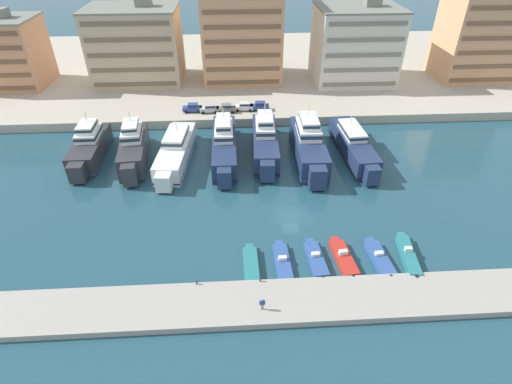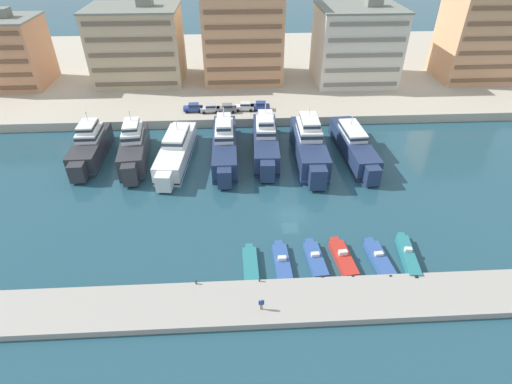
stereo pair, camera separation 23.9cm
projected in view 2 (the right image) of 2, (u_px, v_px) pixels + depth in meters
ground_plane at (291, 215)px, 59.50m from camera, size 400.00×400.00×0.00m
quay_promenade at (262, 68)px, 111.98m from camera, size 180.00×70.00×1.86m
pier_dock at (309, 301)px, 45.88m from camera, size 120.00×6.36×0.87m
yacht_charcoal_far_left at (90, 146)px, 72.02m from camera, size 4.89×17.40×8.13m
yacht_charcoal_left at (134, 148)px, 71.00m from camera, size 5.65×17.80×8.76m
yacht_white_mid_left at (176, 151)px, 71.47m from camera, size 6.21×20.97×6.65m
yacht_navy_center_left at (225, 144)px, 72.42m from camera, size 4.30×21.89×8.48m
yacht_navy_center at (266, 141)px, 73.35m from camera, size 5.09×20.59×8.70m
yacht_navy_center_right at (309, 145)px, 71.56m from camera, size 5.30×21.02×9.19m
yacht_navy_mid_right at (354, 145)px, 72.89m from camera, size 5.20×21.30×6.73m
motorboat_teal_far_left at (250, 264)px, 50.68m from camera, size 1.92×6.97×0.85m
motorboat_blue_left at (282, 263)px, 50.85m from camera, size 2.08×8.05×1.22m
motorboat_blue_mid_left at (315, 259)px, 51.35m from camera, size 2.32×7.23×1.29m
motorboat_red_center_left at (343, 258)px, 51.52m from camera, size 2.62×7.47×1.47m
motorboat_blue_center at (379, 258)px, 51.49m from camera, size 2.51×7.32×1.24m
motorboat_teal_center_right at (408, 256)px, 51.72m from camera, size 2.42×8.33×1.55m
car_blue_far_left at (193, 107)px, 85.11m from camera, size 4.16×2.04×1.80m
car_silver_left at (210, 108)px, 84.81m from camera, size 4.17×2.07×1.80m
car_grey_mid_left at (227, 108)px, 84.85m from camera, size 4.16×2.03×1.80m
car_white_center_left at (245, 106)px, 85.61m from camera, size 4.14×2.00×1.80m
car_blue_center at (260, 106)px, 85.85m from camera, size 4.16×2.04×1.80m
apartment_block_far_left at (2, 52)px, 94.79m from camera, size 19.30×13.94×17.50m
apartment_block_left at (138, 45)px, 96.89m from camera, size 21.30×15.94×19.29m
apartment_block_mid_left at (242, 25)px, 95.61m from camera, size 19.23×15.35×27.50m
apartment_block_center_left at (356, 45)px, 96.81m from camera, size 19.41×16.20×19.29m
apartment_block_center at (482, 30)px, 96.61m from camera, size 17.65×13.79×25.09m
pedestrian_near_edge at (261, 303)px, 43.87m from camera, size 0.64×0.23×1.65m
bollard_west at (196, 282)px, 47.24m from camera, size 0.20×0.20×0.61m
bollard_west_mid at (259, 279)px, 47.58m from camera, size 0.20×0.20×0.61m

